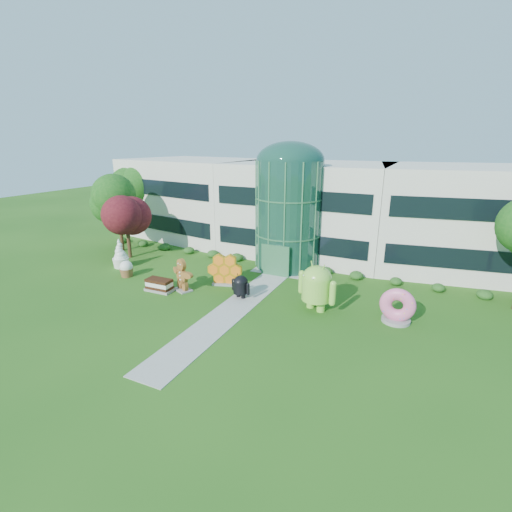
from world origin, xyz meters
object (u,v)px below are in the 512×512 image
at_px(donut, 398,305).
at_px(gingerbread, 182,275).
at_px(android_green, 317,284).
at_px(android_black, 241,285).

bearing_deg(donut, gingerbread, -173.33).
height_order(android_green, donut, android_green).
distance_m(android_green, android_black, 5.82).
xyz_separation_m(android_green, gingerbread, (-10.59, -1.25, -0.56)).
xyz_separation_m(android_black, donut, (11.09, 1.03, 0.17)).
distance_m(android_green, gingerbread, 10.67).
relative_size(android_black, gingerbread, 0.71).
bearing_deg(android_green, android_black, -151.61).
bearing_deg(gingerbread, donut, 29.11).
bearing_deg(android_green, gingerbread, -150.25).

